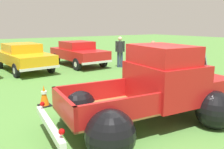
% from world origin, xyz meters
% --- Properties ---
extents(ground_plane, '(80.00, 80.00, 0.00)m').
position_xyz_m(ground_plane, '(0.00, 0.00, 0.00)').
color(ground_plane, '#548C3D').
extents(vintage_pickup_truck, '(4.80, 3.18, 1.96)m').
position_xyz_m(vintage_pickup_truck, '(0.39, -0.05, 0.76)').
color(vintage_pickup_truck, black).
rests_on(vintage_pickup_truck, ground).
extents(show_car_1, '(2.24, 4.71, 1.43)m').
position_xyz_m(show_car_1, '(-0.58, 8.78, 0.78)').
color(show_car_1, black).
rests_on(show_car_1, ground).
extents(show_car_2, '(2.06, 4.25, 1.43)m').
position_xyz_m(show_car_2, '(2.55, 8.59, 0.78)').
color(show_car_2, black).
rests_on(show_car_2, ground).
extents(spectator_0, '(0.48, 0.48, 1.74)m').
position_xyz_m(spectator_0, '(4.24, 6.68, 1.00)').
color(spectator_0, navy).
rests_on(spectator_0, ground).
extents(spectator_1, '(0.53, 0.44, 1.68)m').
position_xyz_m(spectator_1, '(4.09, 3.89, 0.96)').
color(spectator_1, black).
rests_on(spectator_1, ground).
extents(lane_cone_0, '(0.36, 0.36, 0.63)m').
position_xyz_m(lane_cone_0, '(-1.52, 2.67, 0.31)').
color(lane_cone_0, black).
rests_on(lane_cone_0, ground).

